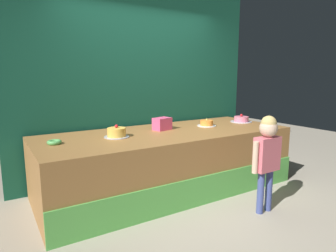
{
  "coord_description": "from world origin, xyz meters",
  "views": [
    {
      "loc": [
        -1.97,
        -2.54,
        1.51
      ],
      "look_at": [
        -0.16,
        0.38,
        0.91
      ],
      "focal_mm": 31.05,
      "sensor_mm": 36.0,
      "label": 1
    }
  ],
  "objects_px": {
    "child_figure": "(267,151)",
    "pink_box": "(162,124)",
    "cake_center": "(207,123)",
    "cake_right": "(241,119)",
    "cake_left": "(117,133)",
    "donut": "(54,142)"
  },
  "relations": [
    {
      "from": "pink_box",
      "to": "cake_center",
      "type": "bearing_deg",
      "value": -6.62
    },
    {
      "from": "child_figure",
      "to": "pink_box",
      "type": "xyz_separation_m",
      "value": [
        -0.56,
        1.29,
        0.16
      ]
    },
    {
      "from": "child_figure",
      "to": "pink_box",
      "type": "distance_m",
      "value": 1.42
    },
    {
      "from": "donut",
      "to": "cake_right",
      "type": "bearing_deg",
      "value": 0.64
    },
    {
      "from": "cake_left",
      "to": "cake_right",
      "type": "height_order",
      "value": "cake_left"
    },
    {
      "from": "pink_box",
      "to": "cake_center",
      "type": "xyz_separation_m",
      "value": [
        0.7,
        -0.08,
        -0.04
      ]
    },
    {
      "from": "cake_right",
      "to": "cake_center",
      "type": "bearing_deg",
      "value": -179.76
    },
    {
      "from": "cake_left",
      "to": "cake_center",
      "type": "xyz_separation_m",
      "value": [
        1.41,
        0.04,
        -0.02
      ]
    },
    {
      "from": "cake_right",
      "to": "donut",
      "type": "bearing_deg",
      "value": -179.36
    },
    {
      "from": "pink_box",
      "to": "cake_right",
      "type": "xyz_separation_m",
      "value": [
        1.41,
        -0.08,
        -0.04
      ]
    },
    {
      "from": "donut",
      "to": "cake_right",
      "type": "xyz_separation_m",
      "value": [
        2.82,
        0.03,
        0.02
      ]
    },
    {
      "from": "donut",
      "to": "cake_center",
      "type": "height_order",
      "value": "cake_center"
    },
    {
      "from": "cake_center",
      "to": "cake_right",
      "type": "distance_m",
      "value": 0.7
    },
    {
      "from": "donut",
      "to": "cake_left",
      "type": "relative_size",
      "value": 0.51
    },
    {
      "from": "cake_left",
      "to": "cake_right",
      "type": "distance_m",
      "value": 2.11
    },
    {
      "from": "pink_box",
      "to": "cake_center",
      "type": "height_order",
      "value": "pink_box"
    },
    {
      "from": "cake_left",
      "to": "cake_right",
      "type": "relative_size",
      "value": 0.89
    },
    {
      "from": "pink_box",
      "to": "cake_center",
      "type": "distance_m",
      "value": 0.71
    },
    {
      "from": "cake_center",
      "to": "cake_right",
      "type": "xyz_separation_m",
      "value": [
        0.7,
        0.0,
        0.0
      ]
    },
    {
      "from": "child_figure",
      "to": "cake_left",
      "type": "distance_m",
      "value": 1.73
    },
    {
      "from": "cake_left",
      "to": "cake_center",
      "type": "relative_size",
      "value": 1.09
    },
    {
      "from": "child_figure",
      "to": "cake_center",
      "type": "xyz_separation_m",
      "value": [
        0.15,
        1.21,
        0.12
      ]
    }
  ]
}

